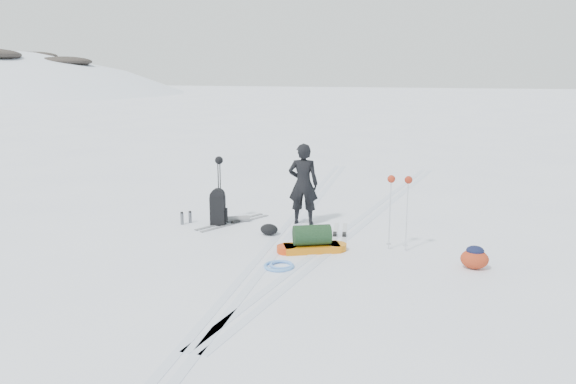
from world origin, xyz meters
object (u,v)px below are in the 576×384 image
object	(u,v)px
pulk_sled	(312,241)
expedition_rucksack	(220,208)
ski_poles_black	(219,168)
skier	(303,184)

from	to	relation	value
pulk_sled	expedition_rucksack	world-z (taller)	expedition_rucksack
pulk_sled	ski_poles_black	size ratio (longest dim) A/B	0.93
ski_poles_black	pulk_sled	bearing A→B (deg)	-48.91
expedition_rucksack	ski_poles_black	world-z (taller)	ski_poles_black
expedition_rucksack	skier	bearing A→B (deg)	6.16
expedition_rucksack	ski_poles_black	size ratio (longest dim) A/B	0.55
skier	pulk_sled	bearing A→B (deg)	101.56
pulk_sled	skier	bearing A→B (deg)	84.74
expedition_rucksack	ski_poles_black	xyz separation A→B (m)	(-0.15, 0.32, 0.84)
pulk_sled	ski_poles_black	xyz separation A→B (m)	(-2.57, 1.57, 1.02)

